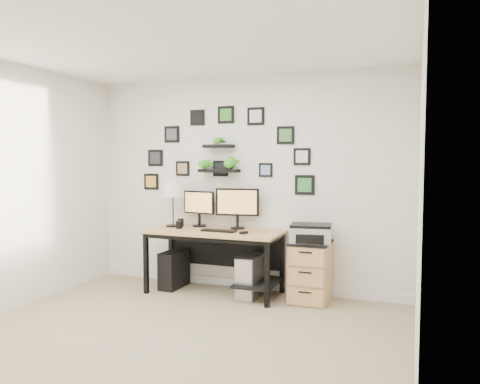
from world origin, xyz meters
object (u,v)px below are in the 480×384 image
at_px(monitor_right, 237,205).
at_px(pc_tower_black, 174,269).
at_px(file_cabinet, 310,272).
at_px(desk, 218,241).
at_px(monitor_left, 199,206).
at_px(table_lamp, 173,190).
at_px(mug, 179,225).
at_px(printer, 311,233).
at_px(pc_tower_grey, 251,276).

xyz_separation_m(monitor_right, pc_tower_black, (-0.78, -0.17, -0.81)).
bearing_deg(file_cabinet, desk, -176.97).
xyz_separation_m(desk, monitor_left, (-0.35, 0.20, 0.38)).
bearing_deg(monitor_right, table_lamp, -173.48).
height_order(desk, monitor_left, monitor_left).
distance_m(desk, monitor_right, 0.49).
distance_m(monitor_left, pc_tower_black, 0.85).
bearing_deg(file_cabinet, mug, -176.62).
bearing_deg(monitor_left, printer, -6.47).
relative_size(desk, table_lamp, 2.81).
relative_size(pc_tower_black, printer, 0.94).
xyz_separation_m(monitor_right, pc_tower_grey, (0.24, -0.20, -0.80)).
distance_m(table_lamp, printer, 1.81).
height_order(mug, printer, printer).
bearing_deg(monitor_left, monitor_right, -1.83).
bearing_deg(pc_tower_black, printer, 2.52).
relative_size(table_lamp, printer, 1.17).
height_order(monitor_left, pc_tower_grey, monitor_left).
height_order(pc_tower_grey, file_cabinet, file_cabinet).
distance_m(desk, table_lamp, 0.88).
distance_m(monitor_right, table_lamp, 0.85).
distance_m(monitor_left, printer, 1.48).
bearing_deg(pc_tower_black, pc_tower_grey, 0.13).
bearing_deg(monitor_right, mug, -161.78).
bearing_deg(pc_tower_grey, mug, -178.53).
relative_size(monitor_left, mug, 4.90).
bearing_deg(file_cabinet, pc_tower_black, -178.58).
bearing_deg(monitor_right, file_cabinet, -7.87).
relative_size(pc_tower_black, file_cabinet, 0.68).
distance_m(monitor_right, file_cabinet, 1.17).
height_order(monitor_left, mug, monitor_left).
height_order(desk, pc_tower_black, desk).
bearing_deg(printer, file_cabinet, 105.76).
bearing_deg(pc_tower_black, desk, 0.25).
xyz_separation_m(monitor_left, pc_tower_black, (-0.26, -0.19, -0.78)).
bearing_deg(printer, monitor_right, 170.98).
bearing_deg(file_cabinet, monitor_left, 174.28).
relative_size(desk, printer, 3.29).
xyz_separation_m(desk, monitor_right, (0.17, 0.19, 0.42)).
xyz_separation_m(mug, printer, (1.61, 0.07, -0.02)).
xyz_separation_m(monitor_right, table_lamp, (-0.83, -0.09, 0.16)).
relative_size(desk, mug, 17.58).
xyz_separation_m(pc_tower_black, printer, (1.71, 0.02, 0.54)).
xyz_separation_m(monitor_left, printer, (1.45, -0.16, -0.24)).
height_order(monitor_left, printer, monitor_left).
relative_size(table_lamp, mug, 6.25).
height_order(table_lamp, mug, table_lamp).
bearing_deg(table_lamp, file_cabinet, -1.10).
xyz_separation_m(desk, pc_tower_grey, (0.41, -0.01, -0.39)).
bearing_deg(table_lamp, pc_tower_grey, -5.62).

